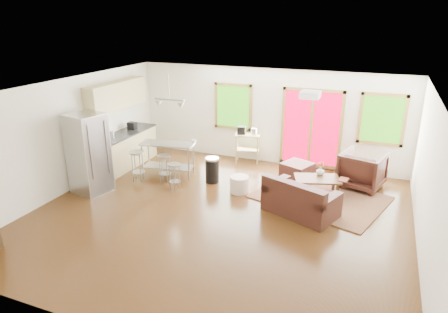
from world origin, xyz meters
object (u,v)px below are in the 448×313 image
at_px(loveseat, 300,200).
at_px(coffee_table, 317,180).
at_px(refrigerator, 89,154).
at_px(island, 168,153).
at_px(ottoman, 297,171).
at_px(rug, 320,197).
at_px(kitchen_cart, 247,138).
at_px(armchair, 363,168).

height_order(loveseat, coffee_table, loveseat).
relative_size(refrigerator, island, 1.30).
height_order(loveseat, ottoman, loveseat).
distance_m(loveseat, coffee_table, 1.13).
relative_size(rug, ottoman, 4.10).
bearing_deg(rug, island, -179.11).
xyz_separation_m(loveseat, ottoman, (-0.44, 1.81, -0.09)).
bearing_deg(refrigerator, ottoman, 42.01).
xyz_separation_m(refrigerator, island, (1.16, 1.56, -0.34)).
distance_m(island, kitchen_cart, 2.27).
relative_size(loveseat, armchair, 1.72).
distance_m(rug, ottoman, 1.14).
distance_m(armchair, kitchen_cart, 3.18).
height_order(armchair, kitchen_cart, kitchen_cart).
distance_m(refrigerator, kitchen_cart, 4.20).
relative_size(coffee_table, refrigerator, 0.62).
bearing_deg(coffee_table, loveseat, -98.59).
bearing_deg(armchair, refrigerator, 39.29).
distance_m(loveseat, armchair, 2.22).
bearing_deg(loveseat, ottoman, 125.15).
relative_size(loveseat, refrigerator, 0.89).
height_order(refrigerator, kitchen_cart, refrigerator).
relative_size(armchair, refrigerator, 0.52).
relative_size(loveseat, ottoman, 2.54).
xyz_separation_m(rug, island, (-3.88, -0.06, 0.58)).
bearing_deg(refrigerator, island, 65.46).
height_order(loveseat, refrigerator, refrigerator).
xyz_separation_m(rug, coffee_table, (-0.12, 0.17, 0.33)).
xyz_separation_m(armchair, island, (-4.68, -1.04, 0.11)).
height_order(loveseat, island, island).
height_order(coffee_table, refrigerator, refrigerator).
xyz_separation_m(coffee_table, island, (-3.76, -0.23, 0.24)).
xyz_separation_m(armchair, ottoman, (-1.53, -0.11, -0.26)).
relative_size(rug, kitchen_cart, 2.60).
relative_size(island, kitchen_cart, 1.38).
bearing_deg(ottoman, island, -163.69).
relative_size(rug, refrigerator, 1.44).
bearing_deg(ottoman, rug, -50.01).
bearing_deg(coffee_table, armchair, 41.23).
distance_m(loveseat, refrigerator, 4.84).
xyz_separation_m(loveseat, island, (-3.59, 0.89, 0.28)).
relative_size(ottoman, island, 0.46).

